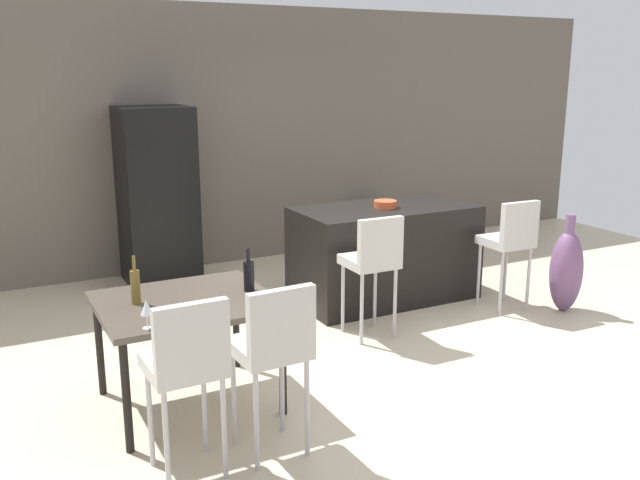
# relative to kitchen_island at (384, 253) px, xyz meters

# --- Properties ---
(ground_plane) EXTENTS (10.00, 10.00, 0.00)m
(ground_plane) POSITION_rel_kitchen_island_xyz_m (-0.60, -0.72, -0.46)
(ground_plane) COLOR beige
(back_wall) EXTENTS (10.00, 0.12, 2.90)m
(back_wall) POSITION_rel_kitchen_island_xyz_m (-0.60, 2.02, 0.99)
(back_wall) COLOR #665B51
(back_wall) RESTS_ON ground_plane
(kitchen_island) EXTENTS (1.73, 0.88, 0.92)m
(kitchen_island) POSITION_rel_kitchen_island_xyz_m (0.00, 0.00, 0.00)
(kitchen_island) COLOR black
(kitchen_island) RESTS_ON ground_plane
(bar_chair_left) EXTENTS (0.41, 0.41, 1.05)m
(bar_chair_left) POSITION_rel_kitchen_island_xyz_m (-0.64, -0.82, 0.24)
(bar_chair_left) COLOR beige
(bar_chair_left) RESTS_ON ground_plane
(bar_chair_middle) EXTENTS (0.41, 0.41, 1.05)m
(bar_chair_middle) POSITION_rel_kitchen_island_xyz_m (0.84, -0.82, 0.24)
(bar_chair_middle) COLOR beige
(bar_chair_middle) RESTS_ON ground_plane
(dining_table) EXTENTS (1.12, 0.97, 0.74)m
(dining_table) POSITION_rel_kitchen_island_xyz_m (-2.36, -1.27, 0.21)
(dining_table) COLOR #4C4238
(dining_table) RESTS_ON ground_plane
(dining_chair_near) EXTENTS (0.41, 0.41, 1.05)m
(dining_chair_near) POSITION_rel_kitchen_island_xyz_m (-2.61, -2.12, 0.24)
(dining_chair_near) COLOR beige
(dining_chair_near) RESTS_ON ground_plane
(dining_chair_far) EXTENTS (0.42, 0.42, 1.05)m
(dining_chair_far) POSITION_rel_kitchen_island_xyz_m (-2.11, -2.12, 0.24)
(dining_chair_far) COLOR beige
(dining_chair_far) RESTS_ON ground_plane
(wine_bottle_right) EXTENTS (0.06, 0.06, 0.32)m
(wine_bottle_right) POSITION_rel_kitchen_island_xyz_m (-2.66, -1.20, 0.40)
(wine_bottle_right) COLOR brown
(wine_bottle_right) RESTS_ON dining_table
(wine_bottle_near) EXTENTS (0.07, 0.07, 0.29)m
(wine_bottle_near) POSITION_rel_kitchen_island_xyz_m (-1.92, -1.29, 0.39)
(wine_bottle_near) COLOR black
(wine_bottle_near) RESTS_ON dining_table
(wine_glass_left) EXTENTS (0.07, 0.07, 0.17)m
(wine_glass_left) POSITION_rel_kitchen_island_xyz_m (-2.70, -1.67, 0.40)
(wine_glass_left) COLOR silver
(wine_glass_left) RESTS_ON dining_table
(refrigerator) EXTENTS (0.72, 0.68, 1.84)m
(refrigerator) POSITION_rel_kitchen_island_xyz_m (-1.79, 1.58, 0.46)
(refrigerator) COLOR black
(refrigerator) RESTS_ON ground_plane
(fruit_bowl) EXTENTS (0.22, 0.22, 0.07)m
(fruit_bowl) POSITION_rel_kitchen_island_xyz_m (-0.03, -0.04, 0.50)
(fruit_bowl) COLOR #C6512D
(fruit_bowl) RESTS_ON kitchen_island
(floor_vase) EXTENTS (0.30, 0.30, 0.92)m
(floor_vase) POSITION_rel_kitchen_island_xyz_m (1.30, -1.09, -0.07)
(floor_vase) COLOR #704C75
(floor_vase) RESTS_ON ground_plane
(potted_plant) EXTENTS (0.44, 0.44, 0.64)m
(potted_plant) POSITION_rel_kitchen_island_xyz_m (1.04, 1.57, -0.08)
(potted_plant) COLOR #38383D
(potted_plant) RESTS_ON ground_plane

